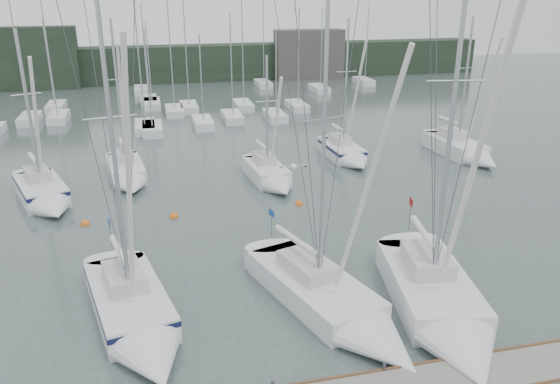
{
  "coord_description": "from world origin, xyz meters",
  "views": [
    {
      "loc": [
        -5.19,
        -18.38,
        13.0
      ],
      "look_at": [
        0.42,
        5.0,
        3.86
      ],
      "focal_mm": 35.0,
      "sensor_mm": 36.0,
      "label": 1
    }
  ],
  "objects_px": {
    "sailboat_near_left": "(138,321)",
    "sailboat_mid_d": "(347,155)",
    "sailboat_near_right": "(444,314)",
    "sailboat_mid_a": "(45,196)",
    "sailboat_near_center": "(343,312)",
    "sailboat_mid_c": "(272,178)",
    "buoy_a": "(174,217)",
    "buoy_b": "(299,204)",
    "buoy_c": "(85,224)",
    "sailboat_mid_e": "(466,152)",
    "sailboat_mid_b": "(128,175)"
  },
  "relations": [
    {
      "from": "sailboat_near_left",
      "to": "sailboat_mid_e",
      "type": "xyz_separation_m",
      "value": [
        25.33,
        17.92,
        0.01
      ]
    },
    {
      "from": "sailboat_mid_e",
      "to": "buoy_a",
      "type": "height_order",
      "value": "sailboat_mid_e"
    },
    {
      "from": "sailboat_near_left",
      "to": "buoy_a",
      "type": "xyz_separation_m",
      "value": [
        2.02,
        11.53,
        -0.57
      ]
    },
    {
      "from": "sailboat_near_center",
      "to": "sailboat_mid_b",
      "type": "bearing_deg",
      "value": 97.46
    },
    {
      "from": "sailboat_mid_d",
      "to": "sailboat_mid_c",
      "type": "bearing_deg",
      "value": -153.79
    },
    {
      "from": "sailboat_mid_d",
      "to": "sailboat_near_right",
      "type": "bearing_deg",
      "value": -103.02
    },
    {
      "from": "sailboat_mid_d",
      "to": "sailboat_mid_e",
      "type": "bearing_deg",
      "value": -12.55
    },
    {
      "from": "sailboat_near_right",
      "to": "sailboat_mid_e",
      "type": "xyz_separation_m",
      "value": [
        13.31,
        20.32,
        -0.03
      ]
    },
    {
      "from": "sailboat_near_right",
      "to": "sailboat_mid_a",
      "type": "height_order",
      "value": "sailboat_near_right"
    },
    {
      "from": "sailboat_mid_a",
      "to": "sailboat_mid_d",
      "type": "height_order",
      "value": "sailboat_mid_d"
    },
    {
      "from": "sailboat_near_left",
      "to": "sailboat_near_center",
      "type": "xyz_separation_m",
      "value": [
        8.16,
        -1.16,
        -0.07
      ]
    },
    {
      "from": "buoy_a",
      "to": "buoy_b",
      "type": "relative_size",
      "value": 1.13
    },
    {
      "from": "sailboat_near_left",
      "to": "sailboat_mid_c",
      "type": "relative_size",
      "value": 1.53
    },
    {
      "from": "sailboat_mid_c",
      "to": "sailboat_mid_d",
      "type": "xyz_separation_m",
      "value": [
        6.97,
        3.89,
        0.02
      ]
    },
    {
      "from": "sailboat_mid_d",
      "to": "buoy_b",
      "type": "distance_m",
      "value": 9.9
    },
    {
      "from": "sailboat_near_center",
      "to": "sailboat_mid_c",
      "type": "bearing_deg",
      "value": 70.32
    },
    {
      "from": "buoy_a",
      "to": "sailboat_near_left",
      "type": "bearing_deg",
      "value": -99.95
    },
    {
      "from": "sailboat_near_left",
      "to": "sailboat_mid_d",
      "type": "height_order",
      "value": "sailboat_near_left"
    },
    {
      "from": "sailboat_mid_a",
      "to": "sailboat_near_left",
      "type": "bearing_deg",
      "value": -89.1
    },
    {
      "from": "sailboat_near_center",
      "to": "sailboat_near_right",
      "type": "relative_size",
      "value": 0.85
    },
    {
      "from": "buoy_b",
      "to": "sailboat_near_center",
      "type": "bearing_deg",
      "value": -97.45
    },
    {
      "from": "sailboat_near_right",
      "to": "sailboat_mid_d",
      "type": "distance_m",
      "value": 22.26
    },
    {
      "from": "sailboat_mid_a",
      "to": "sailboat_mid_b",
      "type": "distance_m",
      "value": 5.85
    },
    {
      "from": "sailboat_near_left",
      "to": "sailboat_near_right",
      "type": "distance_m",
      "value": 12.26
    },
    {
      "from": "sailboat_mid_c",
      "to": "sailboat_mid_e",
      "type": "relative_size",
      "value": 0.81
    },
    {
      "from": "sailboat_mid_b",
      "to": "buoy_a",
      "type": "relative_size",
      "value": 20.39
    },
    {
      "from": "buoy_a",
      "to": "sailboat_near_center",
      "type": "bearing_deg",
      "value": -64.18
    },
    {
      "from": "sailboat_near_center",
      "to": "sailboat_mid_a",
      "type": "xyz_separation_m",
      "value": [
        -13.86,
        16.45,
        0.1
      ]
    },
    {
      "from": "buoy_c",
      "to": "sailboat_near_left",
      "type": "bearing_deg",
      "value": -75.26
    },
    {
      "from": "sailboat_near_right",
      "to": "sailboat_mid_a",
      "type": "distance_m",
      "value": 25.03
    },
    {
      "from": "sailboat_near_center",
      "to": "buoy_c",
      "type": "relative_size",
      "value": 26.15
    },
    {
      "from": "sailboat_near_right",
      "to": "sailboat_mid_c",
      "type": "bearing_deg",
      "value": 110.49
    },
    {
      "from": "sailboat_near_left",
      "to": "sailboat_near_center",
      "type": "relative_size",
      "value": 1.03
    },
    {
      "from": "sailboat_mid_a",
      "to": "buoy_a",
      "type": "relative_size",
      "value": 19.89
    },
    {
      "from": "sailboat_mid_a",
      "to": "buoy_c",
      "type": "distance_m",
      "value": 4.53
    },
    {
      "from": "sailboat_mid_c",
      "to": "buoy_b",
      "type": "bearing_deg",
      "value": -82.78
    },
    {
      "from": "sailboat_mid_b",
      "to": "sailboat_mid_e",
      "type": "height_order",
      "value": "sailboat_mid_b"
    },
    {
      "from": "sailboat_near_center",
      "to": "sailboat_mid_d",
      "type": "bearing_deg",
      "value": 52.44
    },
    {
      "from": "sailboat_near_left",
      "to": "sailboat_mid_d",
      "type": "relative_size",
      "value": 1.25
    },
    {
      "from": "sailboat_near_center",
      "to": "sailboat_near_right",
      "type": "height_order",
      "value": "sailboat_near_right"
    },
    {
      "from": "buoy_a",
      "to": "buoy_b",
      "type": "xyz_separation_m",
      "value": [
        7.82,
        0.18,
        0.0
      ]
    },
    {
      "from": "sailboat_mid_a",
      "to": "buoy_c",
      "type": "bearing_deg",
      "value": -73.66
    },
    {
      "from": "sailboat_near_center",
      "to": "buoy_b",
      "type": "distance_m",
      "value": 12.99
    },
    {
      "from": "sailboat_near_right",
      "to": "sailboat_mid_d",
      "type": "relative_size",
      "value": 1.43
    },
    {
      "from": "sailboat_near_center",
      "to": "sailboat_mid_d",
      "type": "xyz_separation_m",
      "value": [
        7.75,
        20.68,
        0.04
      ]
    },
    {
      "from": "buoy_a",
      "to": "buoy_b",
      "type": "distance_m",
      "value": 7.83
    },
    {
      "from": "sailboat_mid_a",
      "to": "sailboat_mid_c",
      "type": "relative_size",
      "value": 1.22
    },
    {
      "from": "sailboat_mid_a",
      "to": "buoy_c",
      "type": "height_order",
      "value": "sailboat_mid_a"
    },
    {
      "from": "sailboat_near_left",
      "to": "buoy_c",
      "type": "height_order",
      "value": "sailboat_near_left"
    },
    {
      "from": "sailboat_near_left",
      "to": "buoy_a",
      "type": "height_order",
      "value": "sailboat_near_left"
    }
  ]
}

